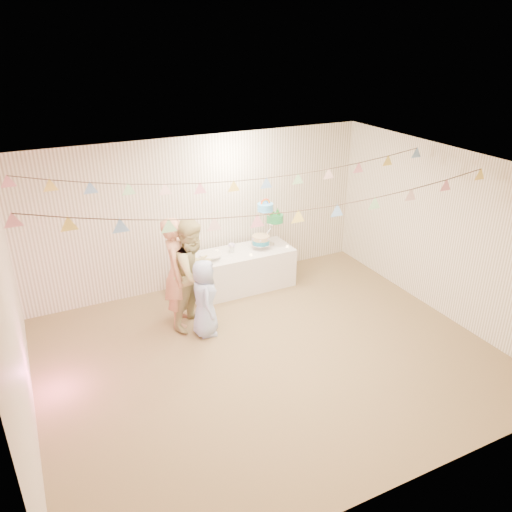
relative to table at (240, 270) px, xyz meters
name	(u,v)px	position (x,y,z in m)	size (l,w,h in m)	color
floor	(268,355)	(-0.48, -2.00, -0.34)	(6.00, 6.00, 0.00)	brown
ceiling	(271,172)	(-0.48, -2.00, 2.26)	(6.00, 6.00, 0.00)	white
back_wall	(201,213)	(-0.48, 0.50, 0.96)	(6.00, 6.00, 0.00)	white
front_wall	(401,386)	(-0.48, -4.50, 0.96)	(6.00, 6.00, 0.00)	white
left_wall	(14,327)	(-3.48, -2.00, 0.96)	(5.00, 5.00, 0.00)	white
right_wall	(444,233)	(2.52, -2.00, 0.96)	(5.00, 5.00, 0.00)	white
table	(240,270)	(0.00, 0.00, 0.00)	(1.82, 0.73, 0.68)	white
cake_stand	(268,220)	(0.55, 0.05, 0.81)	(0.72, 0.43, 0.81)	silver
cake_bottom	(261,240)	(0.40, -0.01, 0.49)	(0.31, 0.31, 0.15)	teal
cake_middle	(274,219)	(0.73, 0.14, 0.76)	(0.27, 0.27, 0.22)	green
cake_top_tier	(265,209)	(0.49, 0.02, 1.03)	(0.25, 0.25, 0.19)	#4EAEF6
platter	(211,255)	(-0.55, -0.05, 0.42)	(0.35, 0.35, 0.02)	white
posy	(232,244)	(-0.13, 0.05, 0.49)	(0.14, 0.14, 0.16)	white
person_adult_a	(178,272)	(-1.29, -0.63, 0.51)	(0.62, 0.41, 1.71)	tan
person_adult_b	(194,274)	(-1.09, -0.76, 0.51)	(0.82, 0.64, 1.69)	tan
person_child	(204,298)	(-1.06, -1.09, 0.25)	(0.58, 0.38, 1.18)	#9FB2E1
bunting_back	(233,171)	(-0.48, -0.90, 2.01)	(5.60, 1.10, 0.40)	pink
bunting_front	(278,200)	(-0.48, -2.20, 1.98)	(5.60, 0.90, 0.36)	#72A5E5
tealight_0	(199,263)	(-0.80, -0.15, 0.36)	(0.04, 0.04, 0.03)	#FFD88C
tealight_1	(217,251)	(-0.35, 0.18, 0.36)	(0.04, 0.04, 0.03)	#FFD88C
tealight_2	(251,255)	(0.10, -0.22, 0.36)	(0.04, 0.04, 0.03)	#FFD88C
tealight_3	(253,243)	(0.35, 0.22, 0.36)	(0.04, 0.04, 0.03)	#FFD88C
tealight_4	(287,246)	(0.82, -0.18, 0.36)	(0.04, 0.04, 0.03)	#FFD88C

